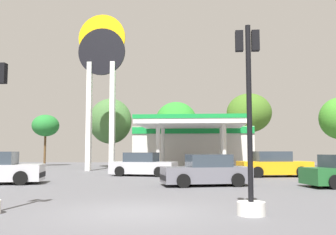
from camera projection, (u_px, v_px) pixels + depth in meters
ground_plane at (135, 212)px, 10.48m from camera, size 90.00×90.00×0.00m
gas_station at (193, 146)px, 36.10m from camera, size 10.93×13.24×4.32m
station_pole_sign at (101, 70)px, 33.02m from camera, size 4.13×0.56×13.64m
car_1 at (143, 165)px, 25.77m from camera, size 4.66×2.58×1.58m
car_2 at (274, 165)px, 24.99m from camera, size 4.88×2.71×1.66m
car_3 at (206, 171)px, 18.45m from camera, size 4.54×2.83×1.52m
traffic_signal_0 at (250, 150)px, 10.09m from camera, size 0.74×0.74×5.09m
tree_0 at (46, 126)px, 43.41m from camera, size 3.05×3.05×5.83m
tree_1 at (110, 121)px, 40.30m from camera, size 4.50×4.50×7.24m
tree_2 at (176, 121)px, 40.60m from camera, size 4.40×4.40×6.92m
tree_3 at (249, 113)px, 39.67m from camera, size 4.66×4.66×7.69m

